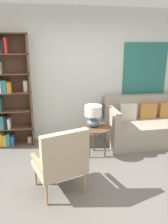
# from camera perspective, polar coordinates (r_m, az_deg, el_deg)

# --- Properties ---
(ground_plane) EXTENTS (14.00, 14.00, 0.00)m
(ground_plane) POSITION_cam_1_polar(r_m,az_deg,el_deg) (3.22, 3.61, -20.45)
(ground_plane) COLOR #66605B
(wall_back) EXTENTS (6.40, 0.08, 2.70)m
(wall_back) POSITION_cam_1_polar(r_m,az_deg,el_deg) (4.60, -1.79, 9.33)
(wall_back) COLOR silver
(wall_back) RESTS_ON ground_plane
(bookshelf) EXTENTS (0.82, 0.30, 2.18)m
(bookshelf) POSITION_cam_1_polar(r_m,az_deg,el_deg) (4.49, -20.22, 4.11)
(bookshelf) COLOR brown
(bookshelf) RESTS_ON ground_plane
(armchair) EXTENTS (0.78, 0.74, 0.94)m
(armchair) POSITION_cam_1_polar(r_m,az_deg,el_deg) (2.96, -5.69, -12.28)
(armchair) COLOR tan
(armchair) RESTS_ON ground_plane
(couch) EXTENTS (1.88, 0.91, 0.94)m
(couch) POSITION_cam_1_polar(r_m,az_deg,el_deg) (4.86, 16.71, -3.17)
(couch) COLOR #9E9384
(couch) RESTS_ON ground_plane
(side_table) EXTENTS (0.56, 0.56, 0.56)m
(side_table) POSITION_cam_1_polar(r_m,az_deg,el_deg) (3.96, 3.23, -4.68)
(side_table) COLOR brown
(side_table) RESTS_ON ground_plane
(table_lamp) EXTENTS (0.31, 0.31, 0.39)m
(table_lamp) POSITION_cam_1_polar(r_m,az_deg,el_deg) (3.89, 2.44, -0.60)
(table_lamp) COLOR slate
(table_lamp) RESTS_ON side_table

